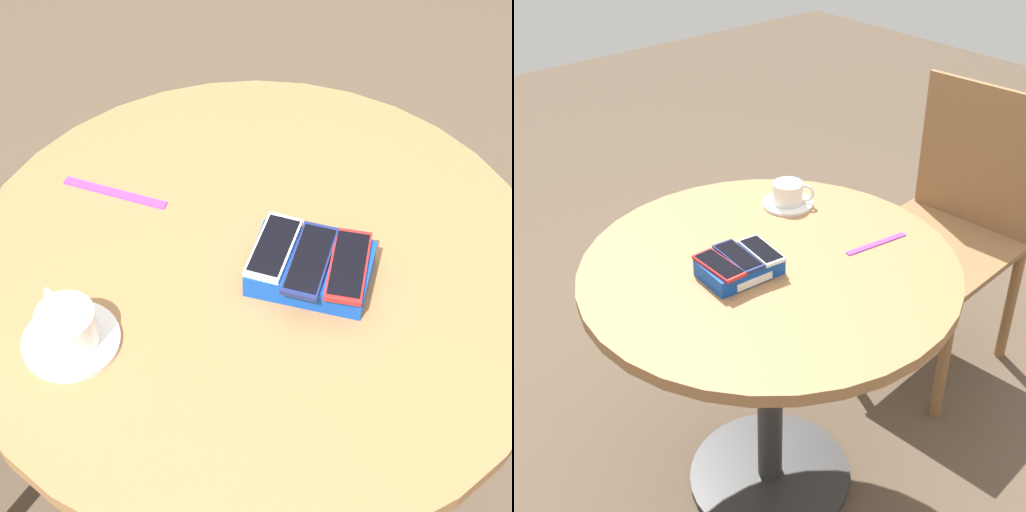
% 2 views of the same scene
% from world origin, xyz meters
% --- Properties ---
extents(ground_plane, '(8.00, 8.00, 0.00)m').
position_xyz_m(ground_plane, '(0.00, 0.00, 0.00)').
color(ground_plane, brown).
extents(round_table, '(0.91, 0.91, 0.74)m').
position_xyz_m(round_table, '(0.00, 0.00, 0.59)').
color(round_table, '#2D2D2D').
rests_on(round_table, ground_plane).
extents(phone_box, '(0.18, 0.13, 0.04)m').
position_xyz_m(phone_box, '(-0.08, 0.01, 0.76)').
color(phone_box, '#0F42AD').
rests_on(phone_box, round_table).
extents(phone_red, '(0.05, 0.14, 0.01)m').
position_xyz_m(phone_red, '(-0.14, 0.01, 0.79)').
color(phone_red, red).
rests_on(phone_red, phone_box).
extents(phone_navy, '(0.07, 0.15, 0.01)m').
position_xyz_m(phone_navy, '(-0.08, 0.01, 0.79)').
color(phone_navy, navy).
rests_on(phone_navy, phone_box).
extents(phone_white, '(0.07, 0.13, 0.01)m').
position_xyz_m(phone_white, '(-0.03, 0.00, 0.79)').
color(phone_white, silver).
rests_on(phone_white, phone_box).
extents(saucer, '(0.14, 0.14, 0.01)m').
position_xyz_m(saucer, '(0.23, 0.19, 0.74)').
color(saucer, silver).
rests_on(saucer, round_table).
extents(coffee_cup, '(0.10, 0.10, 0.06)m').
position_xyz_m(coffee_cup, '(0.23, 0.19, 0.78)').
color(coffee_cup, silver).
rests_on(coffee_cup, saucer).
extents(lanyard_strap, '(0.18, 0.04, 0.00)m').
position_xyz_m(lanyard_strap, '(0.26, -0.11, 0.74)').
color(lanyard_strap, purple).
rests_on(lanyard_strap, round_table).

